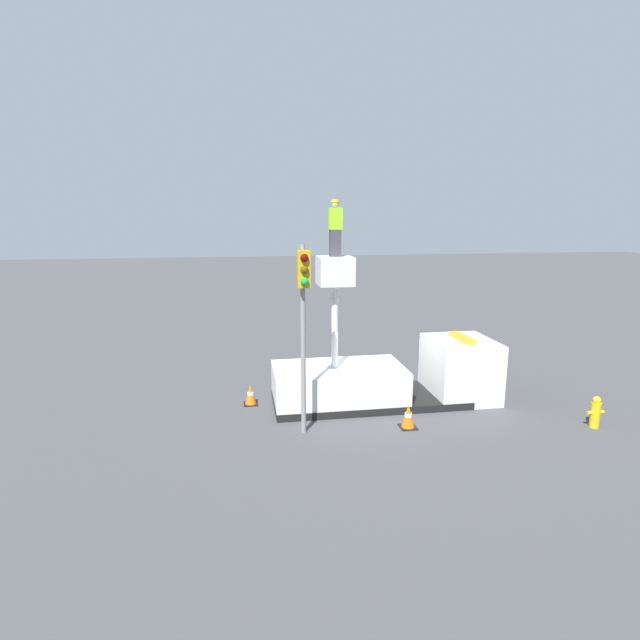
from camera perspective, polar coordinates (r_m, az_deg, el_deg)
ground_plane at (r=17.18m, az=5.62°, el=-9.34°), size 120.00×120.00×0.00m
bucket_truck at (r=17.05m, az=7.73°, el=-6.44°), size 7.50×2.44×4.93m
worker at (r=15.74m, az=1.76°, el=10.45°), size 0.40×0.26×1.75m
traffic_light_pole at (r=13.64m, az=-1.90°, el=1.92°), size 0.34×0.57×5.45m
fire_hydrant at (r=17.14m, az=28.95°, el=-9.21°), size 0.52×0.28×0.97m
traffic_cone_rear at (r=16.98m, az=-7.95°, el=-8.49°), size 0.46×0.46×0.68m
traffic_cone_curbside at (r=15.31m, az=10.06°, el=-10.81°), size 0.50×0.50×0.73m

